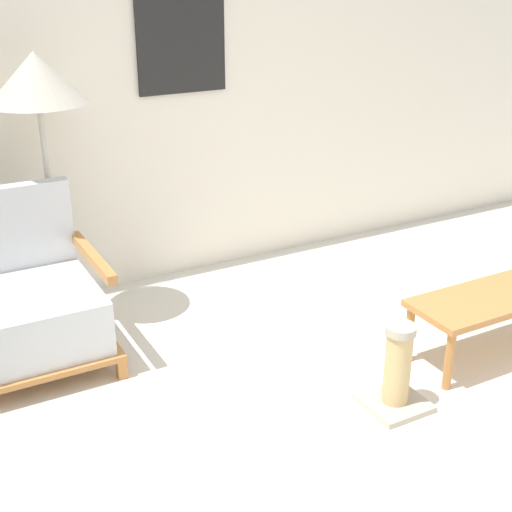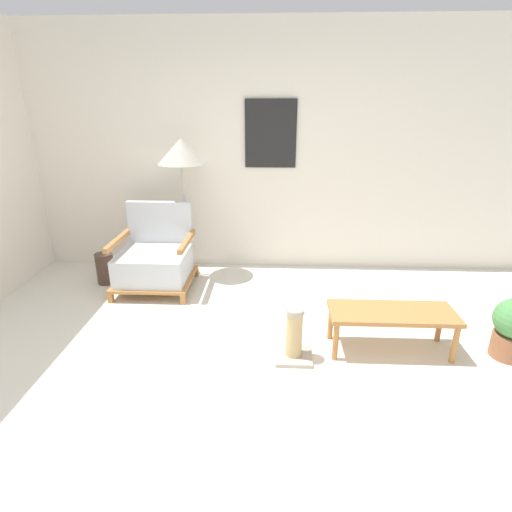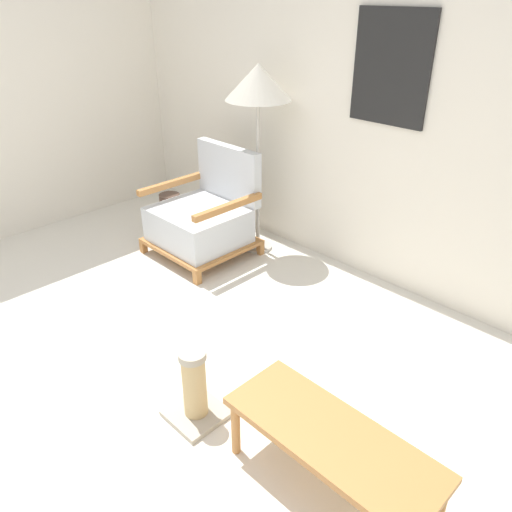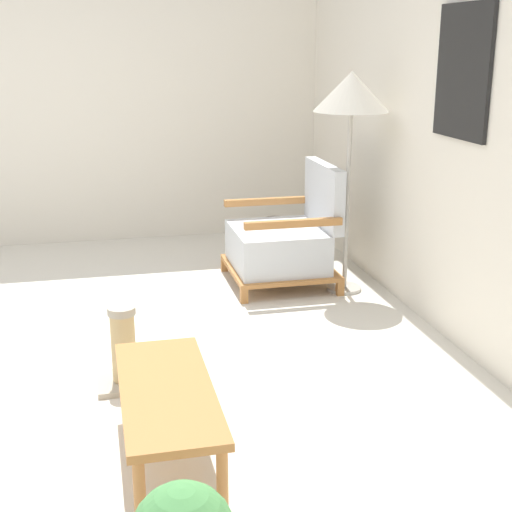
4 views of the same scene
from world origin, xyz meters
TOP-DOWN VIEW (x-y plane):
  - ground_plane at (0.00, 0.00)m, footprint 14.00×14.00m
  - wall_back at (0.00, 2.42)m, footprint 8.00×0.09m
  - armchair at (-1.07, 1.70)m, footprint 0.78×0.74m
  - floor_lamp at (-0.80, 2.08)m, footprint 0.51×0.51m
  - coffee_table at (1.11, 0.61)m, footprint 0.97×0.38m
  - scratching_post at (0.35, 0.47)m, footprint 0.28×0.28m

SIDE VIEW (x-z plane):
  - ground_plane at x=0.00m, z-range 0.00..0.00m
  - scratching_post at x=0.35m, z-range -0.04..0.39m
  - coffee_table at x=1.11m, z-range 0.13..0.48m
  - armchair at x=-1.07m, z-range -0.12..0.75m
  - floor_lamp at x=-0.80m, z-range 0.59..2.11m
  - wall_back at x=0.00m, z-range 0.00..2.70m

